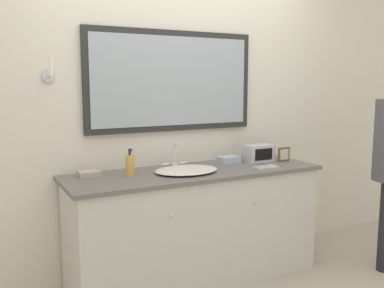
{
  "coord_description": "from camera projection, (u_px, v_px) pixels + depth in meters",
  "views": [
    {
      "loc": [
        -1.48,
        -2.39,
        1.5
      ],
      "look_at": [
        -0.03,
        0.35,
        1.05
      ],
      "focal_mm": 40.0,
      "sensor_mm": 36.0,
      "label": 1
    }
  ],
  "objects": [
    {
      "name": "sink_basin",
      "position": [
        186.0,
        170.0,
        3.1
      ],
      "size": [
        0.47,
        0.41,
        0.2
      ],
      "color": "silver",
      "rests_on": "vanity_counter"
    },
    {
      "name": "metal_tray",
      "position": [
        266.0,
        167.0,
        3.27
      ],
      "size": [
        0.19,
        0.11,
        0.01
      ],
      "color": "silver",
      "rests_on": "vanity_counter"
    },
    {
      "name": "soap_bottle",
      "position": [
        130.0,
        165.0,
        2.99
      ],
      "size": [
        0.06,
        0.06,
        0.19
      ],
      "color": "gold",
      "rests_on": "vanity_counter"
    },
    {
      "name": "hand_towel_far_corner",
      "position": [
        89.0,
        173.0,
        2.98
      ],
      "size": [
        0.15,
        0.12,
        0.03
      ],
      "color": "#B7A899",
      "rests_on": "vanity_counter"
    },
    {
      "name": "picture_frame",
      "position": [
        284.0,
        154.0,
        3.52
      ],
      "size": [
        0.12,
        0.01,
        0.12
      ],
      "color": "brown",
      "rests_on": "vanity_counter"
    },
    {
      "name": "appliance_box",
      "position": [
        259.0,
        153.0,
        3.52
      ],
      "size": [
        0.24,
        0.14,
        0.14
      ],
      "color": "#BCBCC1",
      "rests_on": "vanity_counter"
    },
    {
      "name": "wall_back",
      "position": [
        175.0,
        110.0,
        3.4
      ],
      "size": [
        8.0,
        0.18,
        2.55
      ],
      "color": "silver",
      "rests_on": "ground_plane"
    },
    {
      "name": "hand_towel_near_sink",
      "position": [
        229.0,
        160.0,
        3.47
      ],
      "size": [
        0.17,
        0.11,
        0.05
      ],
      "color": "#A8B7C6",
      "rests_on": "vanity_counter"
    },
    {
      "name": "vanity_counter",
      "position": [
        195.0,
        225.0,
        3.23
      ],
      "size": [
        1.93,
        0.62,
        0.85
      ],
      "color": "beige",
      "rests_on": "ground_plane"
    }
  ]
}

